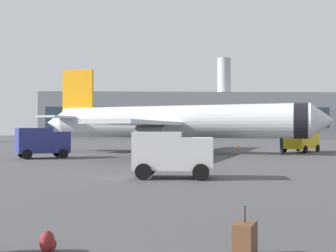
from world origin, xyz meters
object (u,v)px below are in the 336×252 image
object	(u,v)px
safety_cone_mid	(194,149)
rolling_suitcase	(245,239)
safety_cone_near	(239,147)
traveller_backpack	(48,242)
airplane_at_gate	(175,122)
fuel_truck	(301,138)
service_truck	(42,141)
cargo_van	(172,152)

from	to	relation	value
safety_cone_mid	rolling_suitcase	size ratio (longest dim) A/B	0.65
safety_cone_near	rolling_suitcase	distance (m)	46.45
safety_cone_near	rolling_suitcase	size ratio (longest dim) A/B	0.64
safety_cone_near	traveller_backpack	distance (m)	47.01
airplane_at_gate	fuel_truck	distance (m)	15.61
airplane_at_gate	rolling_suitcase	distance (m)	39.13
fuel_truck	traveller_backpack	size ratio (longest dim) A/B	12.69
airplane_at_gate	service_truck	bearing A→B (deg)	-147.32
airplane_at_gate	safety_cone_near	bearing A→B (deg)	35.57
traveller_backpack	safety_cone_near	bearing A→B (deg)	72.83
fuel_truck	safety_cone_near	xyz separation A→B (m)	(-6.46, 5.76, -1.42)
cargo_van	traveller_backpack	distance (m)	13.98
fuel_truck	safety_cone_mid	size ratio (longest dim) A/B	8.52
cargo_van	rolling_suitcase	world-z (taller)	cargo_van
airplane_at_gate	traveller_backpack	world-z (taller)	airplane_at_gate
safety_cone_mid	service_truck	bearing A→B (deg)	-143.90
fuel_truck	safety_cone_mid	bearing A→B (deg)	169.49
airplane_at_gate	safety_cone_mid	xyz separation A→B (m)	(2.62, 3.08, -3.30)
safety_cone_mid	rolling_suitcase	world-z (taller)	rolling_suitcase
rolling_suitcase	traveller_backpack	size ratio (longest dim) A/B	2.29
rolling_suitcase	airplane_at_gate	bearing A→B (deg)	89.12
fuel_truck	traveller_backpack	world-z (taller)	fuel_truck
cargo_van	safety_cone_near	world-z (taller)	cargo_van
traveller_backpack	airplane_at_gate	bearing A→B (deg)	82.80
traveller_backpack	service_truck	bearing A→B (deg)	105.60
traveller_backpack	safety_cone_mid	bearing A→B (deg)	79.79
cargo_van	traveller_backpack	size ratio (longest dim) A/B	9.60
airplane_at_gate	safety_cone_mid	world-z (taller)	airplane_at_gate
fuel_truck	rolling_suitcase	size ratio (longest dim) A/B	5.54
service_truck	cargo_van	bearing A→B (deg)	-54.51
service_truck	safety_cone_mid	distance (m)	19.66
airplane_at_gate	rolling_suitcase	world-z (taller)	airplane_at_gate
airplane_at_gate	safety_cone_mid	bearing A→B (deg)	49.54
safety_cone_mid	traveller_backpack	world-z (taller)	safety_cone_mid
safety_cone_near	traveller_backpack	size ratio (longest dim) A/B	1.47
safety_cone_near	traveller_backpack	bearing A→B (deg)	-107.17
airplane_at_gate	safety_cone_mid	size ratio (longest dim) A/B	48.15
rolling_suitcase	safety_cone_near	bearing A→B (deg)	78.05
fuel_truck	safety_cone_near	size ratio (longest dim) A/B	8.62
cargo_van	traveller_backpack	world-z (taller)	cargo_van
service_truck	traveller_backpack	distance (m)	31.15
airplane_at_gate	safety_cone_near	world-z (taller)	airplane_at_gate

